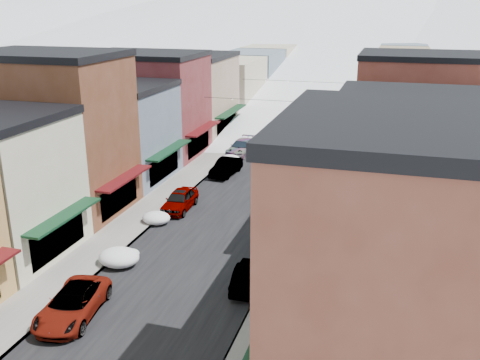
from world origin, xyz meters
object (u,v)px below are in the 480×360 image
Objects in this scene: car_dark_hatch at (226,167)px; streetlamp_near at (281,217)px; trash_can at (277,279)px; car_white_suv at (72,304)px; car_green_sedan at (249,276)px; car_silver_sedan at (180,200)px.

car_dark_hatch is 17.84m from streetlamp_near.
car_white_suv is at bearing -149.48° from trash_can.
car_dark_hatch reaches higher than car_green_sedan.
car_white_suv is 13.84m from streetlamp_near.
car_silver_sedan is 1.19× the size of streetlamp_near.
car_dark_hatch reaches higher than car_white_suv.
car_white_suv is 1.14× the size of car_silver_sedan.
car_dark_hatch is (0.29, 25.79, 0.03)m from car_white_suv.
car_white_suv is 25.79m from car_dark_hatch.
streetlamp_near reaches higher than car_silver_sedan.
streetlamp_near is (8.99, 10.34, 1.94)m from car_white_suv.
car_white_suv is 1.36× the size of streetlamp_near.
car_silver_sedan is 1.00× the size of car_dark_hatch.
car_green_sedan is (7.80, -20.10, -0.08)m from car_dark_hatch.
trash_can is (9.47, -20.04, -0.11)m from car_dark_hatch.
car_dark_hatch is 1.19× the size of streetlamp_near.
streetlamp_near reaches higher than trash_can.
car_green_sedan reaches higher than trash_can.
car_white_suv reaches higher than trash_can.
car_dark_hatch is at bearing 115.29° from trash_can.
car_green_sedan is 1.07× the size of streetlamp_near.
car_dark_hatch is 4.59× the size of trash_can.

